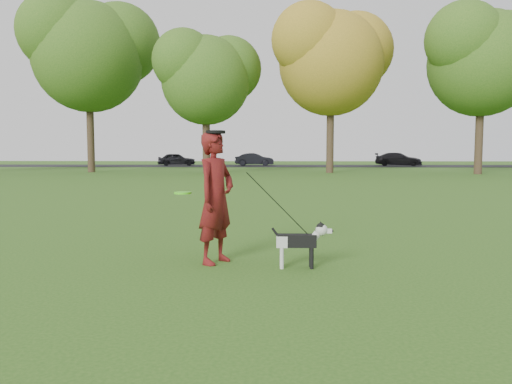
{
  "coord_description": "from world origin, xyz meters",
  "views": [
    {
      "loc": [
        0.11,
        -6.37,
        1.52
      ],
      "look_at": [
        -0.08,
        0.28,
        0.95
      ],
      "focal_mm": 35.0,
      "sensor_mm": 36.0,
      "label": 1
    }
  ],
  "objects_px": {
    "car_right": "(398,159)",
    "man": "(216,198)",
    "dog": "(301,240)",
    "car_left": "(177,159)",
    "car_mid": "(255,159)"
  },
  "relations": [
    {
      "from": "car_right",
      "to": "man",
      "type": "bearing_deg",
      "value": 175.21
    },
    {
      "from": "dog",
      "to": "man",
      "type": "bearing_deg",
      "value": 166.86
    },
    {
      "from": "man",
      "to": "car_left",
      "type": "relative_size",
      "value": 0.5
    },
    {
      "from": "dog",
      "to": "car_mid",
      "type": "xyz_separation_m",
      "value": [
        -1.88,
        40.05,
        0.24
      ]
    },
    {
      "from": "car_mid",
      "to": "car_right",
      "type": "height_order",
      "value": "car_right"
    },
    {
      "from": "car_left",
      "to": "car_right",
      "type": "bearing_deg",
      "value": -100.08
    },
    {
      "from": "dog",
      "to": "car_right",
      "type": "bearing_deg",
      "value": 74.14
    },
    {
      "from": "dog",
      "to": "car_left",
      "type": "xyz_separation_m",
      "value": [
        -9.18,
        40.05,
        0.25
      ]
    },
    {
      "from": "man",
      "to": "dog",
      "type": "bearing_deg",
      "value": -73.16
    },
    {
      "from": "car_left",
      "to": "car_mid",
      "type": "height_order",
      "value": "car_left"
    },
    {
      "from": "car_left",
      "to": "car_right",
      "type": "height_order",
      "value": "car_right"
    },
    {
      "from": "car_left",
      "to": "car_mid",
      "type": "distance_m",
      "value": 7.29
    },
    {
      "from": "dog",
      "to": "car_left",
      "type": "distance_m",
      "value": 41.09
    },
    {
      "from": "car_mid",
      "to": "car_right",
      "type": "distance_m",
      "value": 13.26
    },
    {
      "from": "man",
      "to": "car_right",
      "type": "relative_size",
      "value": 0.42
    }
  ]
}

